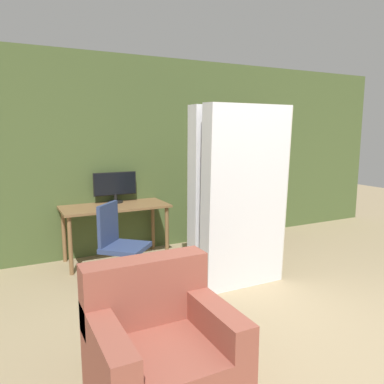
% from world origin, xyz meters
% --- Properties ---
extents(ground_plane, '(16.00, 16.00, 0.00)m').
position_xyz_m(ground_plane, '(0.00, 0.00, 0.00)').
color(ground_plane, '#9E8966').
extents(wall_back, '(8.00, 0.06, 2.70)m').
position_xyz_m(wall_back, '(0.00, 3.39, 1.35)').
color(wall_back, '#47592D').
rests_on(wall_back, ground).
extents(desk, '(1.35, 0.63, 0.74)m').
position_xyz_m(desk, '(-0.92, 3.04, 0.64)').
color(desk, brown).
rests_on(desk, ground).
extents(monitor, '(0.58, 0.20, 0.41)m').
position_xyz_m(monitor, '(-0.85, 3.24, 0.97)').
color(monitor, black).
rests_on(monitor, desk).
extents(office_chair, '(0.62, 0.62, 0.92)m').
position_xyz_m(office_chair, '(-1.10, 2.19, 0.37)').
color(office_chair, '#4C4C51').
rests_on(office_chair, ground).
extents(bookshelf, '(0.80, 0.26, 1.93)m').
position_xyz_m(bookshelf, '(1.26, 3.27, 0.99)').
color(bookshelf, brown).
rests_on(bookshelf, ground).
extents(mattress_near, '(0.98, 0.28, 1.96)m').
position_xyz_m(mattress_near, '(0.11, 1.60, 0.98)').
color(mattress_near, silver).
rests_on(mattress_near, ground).
extents(mattress_far, '(0.98, 0.24, 1.96)m').
position_xyz_m(mattress_far, '(0.11, 1.91, 0.98)').
color(mattress_far, silver).
rests_on(mattress_far, ground).
extents(armchair, '(0.85, 0.80, 0.85)m').
position_xyz_m(armchair, '(-1.37, 0.39, 0.32)').
color(armchair, '#934C3D').
rests_on(armchair, ground).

